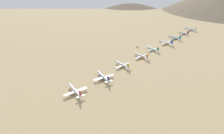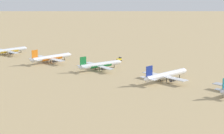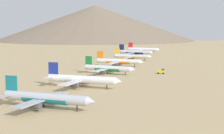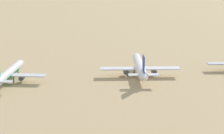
{
  "view_description": "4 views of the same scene",
  "coord_description": "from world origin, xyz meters",
  "px_view_note": "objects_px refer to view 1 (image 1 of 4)",
  "views": [
    {
      "loc": [
        -253.59,
        337.07,
        164.45
      ],
      "look_at": [
        -14.17,
        144.66,
        5.45
      ],
      "focal_mm": 28.23,
      "sensor_mm": 36.0,
      "label": 1
    },
    {
      "loc": [
        -231.28,
        -258.87,
        75.37
      ],
      "look_at": [
        4.23,
        -8.15,
        3.66
      ],
      "focal_mm": 68.28,
      "sensor_mm": 36.0,
      "label": 2
    },
    {
      "loc": [
        101.64,
        -253.06,
        34.91
      ],
      "look_at": [
        2.27,
        8.74,
        4.86
      ],
      "focal_mm": 59.01,
      "sensor_mm": 36.0,
      "label": 3
    },
    {
      "loc": [
        -219.18,
        -36.65,
        60.28
      ],
      "look_at": [
        4.34,
        -46.94,
        5.89
      ],
      "focal_mm": 74.82,
      "sensor_mm": 36.0,
      "label": 4
    }
  ],
  "objects_px": {
    "parked_jet_2": "(175,38)",
    "parked_jet_8": "(75,91)",
    "parked_jet_0": "(190,29)",
    "parked_jet_6": "(122,65)",
    "service_truck": "(137,47)",
    "parked_jet_5": "(141,56)",
    "parked_jet_3": "(166,42)",
    "parked_jet_7": "(103,77)",
    "parked_jet_1": "(183,33)",
    "parked_jet_4": "(153,49)"
  },
  "relations": [
    {
      "from": "service_truck",
      "to": "parked_jet_3",
      "type": "bearing_deg",
      "value": -110.1
    },
    {
      "from": "parked_jet_3",
      "to": "parked_jet_6",
      "type": "bearing_deg",
      "value": 98.51
    },
    {
      "from": "parked_jet_3",
      "to": "parked_jet_5",
      "type": "xyz_separation_m",
      "value": [
        -19.73,
        118.81,
        -0.29
      ]
    },
    {
      "from": "parked_jet_5",
      "to": "service_truck",
      "type": "distance_m",
      "value": 62.64
    },
    {
      "from": "parked_jet_7",
      "to": "service_truck",
      "type": "xyz_separation_m",
      "value": [
        71.17,
        -161.02,
        -2.61
      ]
    },
    {
      "from": "parked_jet_3",
      "to": "service_truck",
      "type": "bearing_deg",
      "value": 69.9
    },
    {
      "from": "parked_jet_0",
      "to": "parked_jet_7",
      "type": "height_order",
      "value": "parked_jet_0"
    },
    {
      "from": "parked_jet_7",
      "to": "parked_jet_0",
      "type": "bearing_deg",
      "value": -80.3
    },
    {
      "from": "parked_jet_1",
      "to": "parked_jet_4",
      "type": "relative_size",
      "value": 0.89
    },
    {
      "from": "parked_jet_3",
      "to": "parked_jet_5",
      "type": "height_order",
      "value": "parked_jet_3"
    },
    {
      "from": "parked_jet_2",
      "to": "parked_jet_3",
      "type": "bearing_deg",
      "value": 99.85
    },
    {
      "from": "parked_jet_5",
      "to": "service_truck",
      "type": "relative_size",
      "value": 8.73
    },
    {
      "from": "parked_jet_3",
      "to": "parked_jet_8",
      "type": "distance_m",
      "value": 304.72
    },
    {
      "from": "parked_jet_3",
      "to": "parked_jet_6",
      "type": "xyz_separation_m",
      "value": [
        -27.21,
        181.95,
        -0.59
      ]
    },
    {
      "from": "parked_jet_2",
      "to": "parked_jet_8",
      "type": "distance_m",
      "value": 361.29
    },
    {
      "from": "parked_jet_1",
      "to": "parked_jet_8",
      "type": "bearing_deg",
      "value": 99.29
    },
    {
      "from": "parked_jet_6",
      "to": "parked_jet_8",
      "type": "height_order",
      "value": "parked_jet_8"
    },
    {
      "from": "parked_jet_3",
      "to": "parked_jet_8",
      "type": "bearing_deg",
      "value": 99.28
    },
    {
      "from": "parked_jet_0",
      "to": "parked_jet_5",
      "type": "relative_size",
      "value": 1.05
    },
    {
      "from": "parked_jet_0",
      "to": "parked_jet_3",
      "type": "xyz_separation_m",
      "value": [
        -29.53,
        177.26,
        0.09
      ]
    },
    {
      "from": "parked_jet_1",
      "to": "parked_jet_3",
      "type": "relative_size",
      "value": 0.81
    },
    {
      "from": "parked_jet_1",
      "to": "parked_jet_2",
      "type": "relative_size",
      "value": 0.85
    },
    {
      "from": "parked_jet_6",
      "to": "service_truck",
      "type": "xyz_separation_m",
      "value": [
        56.42,
        -102.16,
        -2.14
      ]
    },
    {
      "from": "parked_jet_3",
      "to": "parked_jet_7",
      "type": "bearing_deg",
      "value": 99.89
    },
    {
      "from": "parked_jet_0",
      "to": "parked_jet_8",
      "type": "xyz_separation_m",
      "value": [
        -78.68,
        478.0,
        0.02
      ]
    },
    {
      "from": "parked_jet_2",
      "to": "parked_jet_4",
      "type": "distance_m",
      "value": 121.35
    },
    {
      "from": "parked_jet_5",
      "to": "parked_jet_7",
      "type": "bearing_deg",
      "value": 100.33
    },
    {
      "from": "parked_jet_7",
      "to": "parked_jet_8",
      "type": "height_order",
      "value": "parked_jet_7"
    },
    {
      "from": "parked_jet_0",
      "to": "parked_jet_1",
      "type": "xyz_separation_m",
      "value": [
        -10.08,
        58.68,
        -0.88
      ]
    },
    {
      "from": "parked_jet_5",
      "to": "parked_jet_8",
      "type": "relative_size",
      "value": 0.96
    },
    {
      "from": "parked_jet_6",
      "to": "parked_jet_4",
      "type": "bearing_deg",
      "value": -80.93
    },
    {
      "from": "parked_jet_5",
      "to": "parked_jet_7",
      "type": "relative_size",
      "value": 0.96
    },
    {
      "from": "parked_jet_0",
      "to": "parked_jet_6",
      "type": "relative_size",
      "value": 1.12
    },
    {
      "from": "parked_jet_0",
      "to": "parked_jet_7",
      "type": "bearing_deg",
      "value": 99.7
    },
    {
      "from": "parked_jet_4",
      "to": "service_truck",
      "type": "xyz_separation_m",
      "value": [
        37.63,
        15.53,
        -2.23
      ]
    },
    {
      "from": "parked_jet_5",
      "to": "parked_jet_2",
      "type": "bearing_deg",
      "value": -80.43
    },
    {
      "from": "parked_jet_6",
      "to": "service_truck",
      "type": "height_order",
      "value": "parked_jet_6"
    },
    {
      "from": "parked_jet_3",
      "to": "parked_jet_2",
      "type": "bearing_deg",
      "value": -80.15
    },
    {
      "from": "parked_jet_5",
      "to": "parked_jet_7",
      "type": "xyz_separation_m",
      "value": [
        -22.23,
        122.0,
        0.17
      ]
    },
    {
      "from": "parked_jet_1",
      "to": "service_truck",
      "type": "relative_size",
      "value": 7.44
    },
    {
      "from": "parked_jet_1",
      "to": "parked_jet_5",
      "type": "relative_size",
      "value": 0.85
    },
    {
      "from": "parked_jet_3",
      "to": "parked_jet_1",
      "type": "bearing_deg",
      "value": -80.68
    },
    {
      "from": "parked_jet_0",
      "to": "parked_jet_2",
      "type": "height_order",
      "value": "parked_jet_0"
    },
    {
      "from": "parked_jet_7",
      "to": "parked_jet_8",
      "type": "xyz_separation_m",
      "value": [
        -7.18,
        59.92,
        0.05
      ]
    },
    {
      "from": "parked_jet_2",
      "to": "parked_jet_7",
      "type": "distance_m",
      "value": 301.01
    },
    {
      "from": "parked_jet_1",
      "to": "parked_jet_5",
      "type": "xyz_separation_m",
      "value": [
        -39.19,
        237.39,
        0.68
      ]
    },
    {
      "from": "parked_jet_2",
      "to": "parked_jet_5",
      "type": "height_order",
      "value": "parked_jet_5"
    },
    {
      "from": "parked_jet_8",
      "to": "parked_jet_1",
      "type": "bearing_deg",
      "value": -80.71
    },
    {
      "from": "parked_jet_2",
      "to": "parked_jet_8",
      "type": "xyz_separation_m",
      "value": [
        -58.83,
        356.47,
        0.22
      ]
    },
    {
      "from": "parked_jet_3",
      "to": "service_truck",
      "type": "height_order",
      "value": "parked_jet_3"
    }
  ]
}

